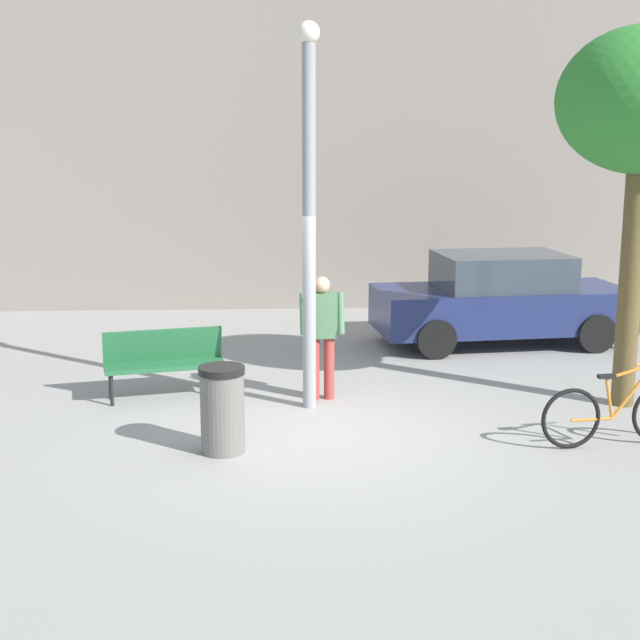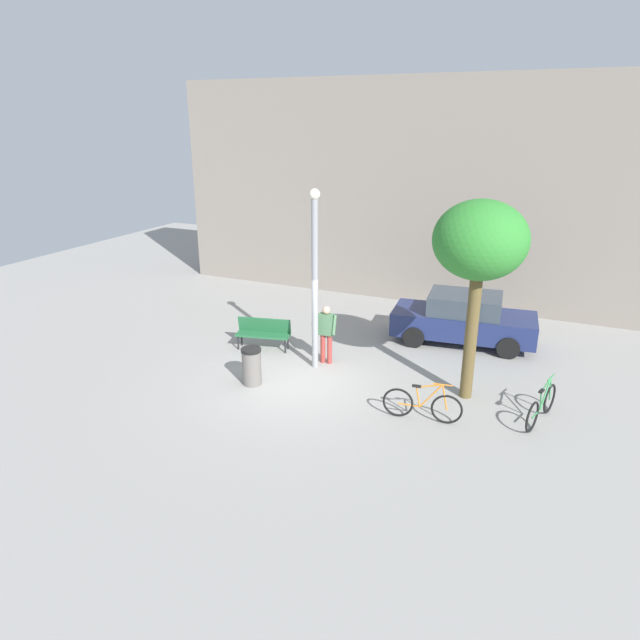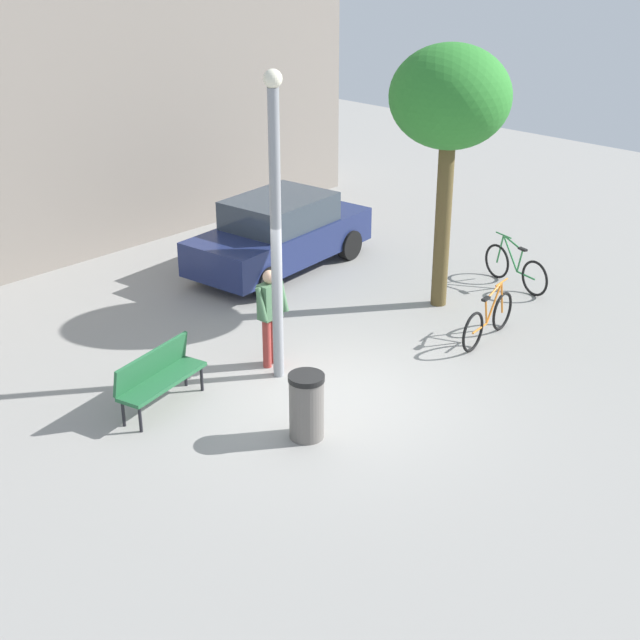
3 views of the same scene
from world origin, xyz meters
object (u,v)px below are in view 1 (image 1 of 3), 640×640
Objects in this scene: lamppost at (309,205)px; person_by_lamppost at (322,329)px; park_bench at (164,358)px; trash_bin at (222,409)px; bicycle_orange at (617,414)px; parked_car_navy at (501,299)px.

lamppost is 1.71m from person_by_lamppost.
park_bench is 2.40m from trash_bin.
lamppost is at bearing 154.06° from bicycle_orange.
person_by_lamppost reaches higher than bicycle_orange.
lamppost reaches higher than bicycle_orange.
person_by_lamppost reaches higher than park_bench.
person_by_lamppost reaches higher than trash_bin.
parked_car_navy is (3.19, 3.08, -0.19)m from person_by_lamppost.
person_by_lamppost is 3.89m from bicycle_orange.
park_bench is 1.69× the size of trash_bin.
person_by_lamppost is (0.18, 0.35, -1.67)m from lamppost.
lamppost is 4.91× the size of trash_bin.
lamppost is at bearing -116.72° from person_by_lamppost.
person_by_lamppost is at bearing -5.81° from park_bench.
park_bench is (-1.94, 0.57, -2.09)m from lamppost.
person_by_lamppost is 0.93× the size of bicycle_orange.
park_bench is 5.84m from bicycle_orange.
trash_bin is (-4.48, 0.03, 0.11)m from bicycle_orange.
person_by_lamppost is 4.44m from parked_car_navy.
lamppost is at bearing -134.40° from parked_car_navy.
park_bench is at bearing 157.38° from bicycle_orange.
lamppost is 4.44m from bicycle_orange.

